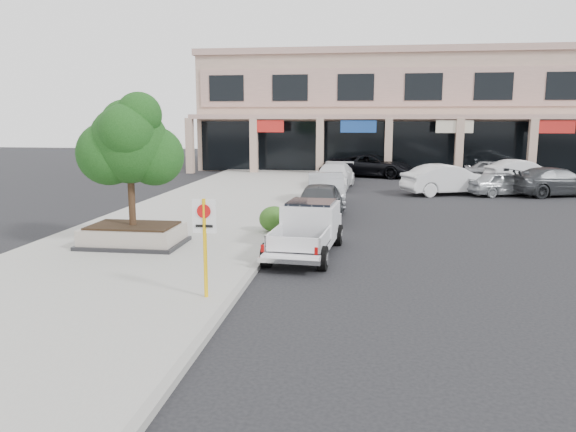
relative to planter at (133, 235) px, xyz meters
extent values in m
plane|color=black|center=(5.98, -2.25, -0.48)|extent=(120.00, 120.00, 0.00)
cube|color=gray|center=(0.48, 3.75, -0.40)|extent=(8.00, 52.00, 0.15)
cube|color=gray|center=(4.43, 3.75, -0.40)|extent=(0.20, 52.00, 0.15)
cube|color=tan|center=(13.98, 31.75, 4.02)|extent=(40.00, 10.00, 9.00)
cube|color=#A47F73|center=(13.98, 31.75, 8.77)|extent=(40.40, 10.40, 0.50)
cube|color=#A47F73|center=(13.98, 25.65, 3.82)|extent=(40.00, 2.20, 0.35)
cube|color=tan|center=(-6.02, 24.80, 1.62)|extent=(0.55, 0.55, 4.20)
cube|color=black|center=(13.98, 26.70, 1.52)|extent=(39.20, 0.08, 3.90)
cube|color=black|center=(0.00, 0.00, -0.27)|extent=(3.20, 2.20, 0.12)
cube|color=gray|center=(0.00, 0.00, 0.04)|extent=(3.00, 2.00, 0.50)
cube|color=black|center=(0.00, 0.00, 0.32)|extent=(2.70, 1.70, 0.06)
cylinder|color=black|center=(0.00, 0.00, 1.45)|extent=(0.22, 0.22, 2.20)
sphere|color=black|center=(0.00, 0.00, 2.95)|extent=(2.50, 2.50, 2.50)
sphere|color=black|center=(0.70, 0.30, 2.55)|extent=(1.90, 1.90, 1.90)
sphere|color=black|center=(-0.30, 0.50, 3.55)|extent=(1.60, 1.60, 1.60)
cylinder|color=yellow|center=(3.85, -4.86, 0.82)|extent=(0.09, 0.09, 2.30)
cube|color=white|center=(3.85, -4.86, 1.57)|extent=(0.55, 0.03, 0.78)
cylinder|color=red|center=(3.85, -4.89, 1.69)|extent=(0.32, 0.01, 0.32)
ellipsoid|color=#1E4213|center=(4.18, 2.78, 0.14)|extent=(1.10, 0.99, 0.93)
imported|color=#313337|center=(5.52, 6.08, 0.30)|extent=(1.93, 4.59, 1.55)
imported|color=#94969B|center=(5.52, 10.00, 0.32)|extent=(2.17, 4.97, 1.59)
imported|color=silver|center=(5.50, 16.95, 0.28)|extent=(2.58, 5.36, 1.50)
imported|color=black|center=(5.39, 22.69, 0.21)|extent=(2.32, 4.98, 1.38)
imported|color=#A5A8AD|center=(14.85, 15.00, 0.20)|extent=(4.28, 2.96, 1.35)
imported|color=silver|center=(11.95, 15.05, 0.36)|extent=(5.37, 3.64, 1.68)
imported|color=#2E3033|center=(17.76, 15.37, 0.30)|extent=(5.78, 3.85, 1.55)
imported|color=black|center=(7.98, 24.02, 0.33)|extent=(6.31, 4.42, 1.60)
imported|color=gray|center=(16.13, 22.81, 0.22)|extent=(4.37, 2.61, 1.39)
imported|color=silver|center=(17.58, 21.78, 0.27)|extent=(4.80, 2.70, 1.50)
camera|label=1|loc=(7.47, -16.96, 3.78)|focal=35.00mm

